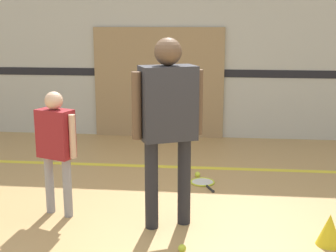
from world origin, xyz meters
name	(u,v)px	position (x,y,z in m)	size (l,w,h in m)	color
ground_plane	(144,230)	(0.00, 0.00, 0.00)	(16.00, 16.00, 0.00)	tan
wall_back	(178,36)	(0.00, 3.50, 1.60)	(16.00, 0.07, 3.20)	beige
wall_panel	(159,83)	(-0.29, 3.45, 0.86)	(2.04, 0.05, 1.73)	#9E7F56
floor_stripe	(166,167)	(0.00, 1.85, 0.00)	(14.40, 0.10, 0.01)	yellow
person_instructor	(168,113)	(0.20, 0.13, 1.04)	(0.59, 0.43, 1.69)	#232328
person_student_left	(56,140)	(-0.87, 0.27, 0.74)	(0.43, 0.29, 1.19)	gray
racket_spare_on_floor	(203,182)	(0.49, 1.28, 0.01)	(0.37, 0.50, 0.03)	#C6D838
tennis_ball_near_instructor	(182,248)	(0.37, -0.37, 0.03)	(0.07, 0.07, 0.07)	#CCE038
tennis_ball_by_spare_racket	(198,174)	(0.41, 1.49, 0.03)	(0.07, 0.07, 0.07)	#CCE038
training_cone	(330,230)	(1.57, -0.12, 0.14)	(0.21, 0.21, 0.27)	yellow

